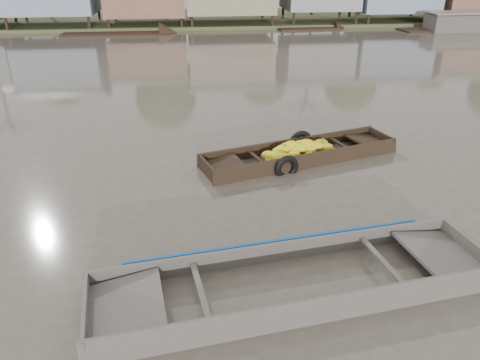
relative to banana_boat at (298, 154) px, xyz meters
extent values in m
plane|color=#4C463A|center=(-2.00, -3.34, -0.16)|extent=(120.00, 120.00, 0.00)
cube|color=#384723|center=(-2.00, 29.66, -0.16)|extent=(120.00, 12.00, 0.50)
cube|color=black|center=(0.07, 0.02, -0.24)|extent=(5.56, 2.60, 0.08)
cube|color=black|center=(-0.10, 0.60, -0.02)|extent=(5.42, 1.77, 0.52)
cube|color=black|center=(0.24, -0.55, -0.02)|extent=(5.42, 1.77, 0.52)
cube|color=black|center=(2.70, 0.82, -0.02)|extent=(0.41, 1.18, 0.49)
cube|color=black|center=(2.24, 0.68, 0.04)|extent=(1.22, 1.28, 0.19)
cube|color=black|center=(-2.56, -0.77, -0.02)|extent=(0.41, 1.18, 0.49)
cube|color=black|center=(-2.10, -0.63, 0.04)|extent=(1.22, 1.28, 0.19)
cube|color=black|center=(-1.19, -0.36, 0.08)|extent=(0.44, 1.15, 0.05)
cube|color=black|center=(1.33, 0.41, 0.08)|extent=(0.44, 1.15, 0.05)
ellipsoid|color=yellow|center=(0.17, -0.05, 0.19)|extent=(0.47, 0.38, 0.25)
ellipsoid|color=yellow|center=(-0.84, -0.12, 0.06)|extent=(0.48, 0.39, 0.25)
ellipsoid|color=yellow|center=(-0.28, 0.22, 0.16)|extent=(0.41, 0.34, 0.22)
ellipsoid|color=yellow|center=(-0.56, -0.10, 0.16)|extent=(0.45, 0.37, 0.24)
ellipsoid|color=yellow|center=(-0.18, 0.08, 0.16)|extent=(0.46, 0.38, 0.24)
ellipsoid|color=yellow|center=(-0.01, 0.13, 0.18)|extent=(0.49, 0.41, 0.26)
ellipsoid|color=yellow|center=(-0.49, -0.36, 0.08)|extent=(0.46, 0.38, 0.25)
ellipsoid|color=yellow|center=(-0.48, -0.44, 0.02)|extent=(0.50, 0.42, 0.27)
ellipsoid|color=yellow|center=(-0.43, -0.07, 0.18)|extent=(0.52, 0.43, 0.28)
ellipsoid|color=yellow|center=(-0.14, 0.22, 0.12)|extent=(0.42, 0.35, 0.22)
ellipsoid|color=yellow|center=(-0.67, -0.54, -0.03)|extent=(0.41, 0.34, 0.22)
ellipsoid|color=yellow|center=(0.22, 0.42, 0.08)|extent=(0.45, 0.37, 0.24)
ellipsoid|color=yellow|center=(-0.19, -0.33, 0.14)|extent=(0.40, 0.33, 0.21)
ellipsoid|color=yellow|center=(0.60, 0.47, 0.05)|extent=(0.45, 0.37, 0.24)
ellipsoid|color=yellow|center=(0.03, -0.15, 0.24)|extent=(0.49, 0.41, 0.26)
ellipsoid|color=yellow|center=(0.26, -0.26, 0.04)|extent=(0.42, 0.35, 0.22)
ellipsoid|color=yellow|center=(-0.14, 0.16, 0.15)|extent=(0.46, 0.38, 0.25)
ellipsoid|color=yellow|center=(0.07, 0.12, 0.25)|extent=(0.40, 0.33, 0.21)
ellipsoid|color=yellow|center=(0.24, 0.47, 0.07)|extent=(0.43, 0.36, 0.23)
ellipsoid|color=yellow|center=(0.55, 0.00, 0.21)|extent=(0.41, 0.34, 0.22)
ellipsoid|color=yellow|center=(0.83, 0.11, 0.11)|extent=(0.48, 0.39, 0.25)
ellipsoid|color=yellow|center=(0.77, 0.46, 0.10)|extent=(0.51, 0.42, 0.27)
ellipsoid|color=yellow|center=(0.23, 0.04, 0.27)|extent=(0.53, 0.44, 0.28)
ellipsoid|color=yellow|center=(-0.58, -0.37, 0.07)|extent=(0.52, 0.43, 0.28)
ellipsoid|color=yellow|center=(-0.80, -0.29, -0.01)|extent=(0.40, 0.33, 0.21)
ellipsoid|color=yellow|center=(0.43, 0.08, 0.19)|extent=(0.48, 0.39, 0.25)
ellipsoid|color=yellow|center=(-0.19, 0.00, 0.27)|extent=(0.49, 0.41, 0.26)
ellipsoid|color=yellow|center=(-0.11, -0.11, 0.19)|extent=(0.48, 0.40, 0.26)
ellipsoid|color=yellow|center=(0.29, -0.10, 0.14)|extent=(0.45, 0.37, 0.24)
ellipsoid|color=yellow|center=(-0.52, -0.46, 0.03)|extent=(0.51, 0.42, 0.27)
ellipsoid|color=yellow|center=(1.08, -0.03, 0.02)|extent=(0.43, 0.36, 0.23)
ellipsoid|color=yellow|center=(-0.72, -0.25, 0.08)|extent=(0.52, 0.43, 0.28)
cylinder|color=#3F6626|center=(-0.41, -0.12, 0.27)|extent=(0.04, 0.04, 0.18)
cylinder|color=#3F6626|center=(0.26, 0.08, 0.27)|extent=(0.04, 0.04, 0.18)
cylinder|color=#3F6626|center=(0.74, 0.23, 0.27)|extent=(0.04, 0.04, 0.18)
torus|color=black|center=(0.26, 0.79, 0.00)|extent=(0.80, 0.40, 0.78)
torus|color=black|center=(-0.49, -0.85, 0.00)|extent=(0.71, 0.37, 0.69)
cube|color=#46403B|center=(-1.26, -5.43, -0.24)|extent=(6.99, 2.43, 0.08)
cube|color=#46403B|center=(-1.38, -4.60, 0.00)|extent=(6.95, 1.15, 0.56)
cube|color=#46403B|center=(-1.14, -6.26, 0.00)|extent=(6.95, 1.15, 0.56)
cube|color=#46403B|center=(2.13, -4.95, 0.00)|extent=(0.30, 1.70, 0.53)
cube|color=#46403B|center=(1.54, -5.03, 0.07)|extent=(1.39, 1.63, 0.23)
cube|color=#46403B|center=(-4.65, -5.92, 0.00)|extent=(0.30, 1.70, 0.53)
cube|color=#46403B|center=(-4.06, -5.84, 0.07)|extent=(1.39, 1.63, 0.23)
cube|color=#46403B|center=(-2.88, -5.67, 0.11)|extent=(0.33, 1.64, 0.05)
cube|color=#46403B|center=(0.36, -5.20, 0.11)|extent=(0.33, 1.64, 0.05)
cube|color=#665E54|center=(-1.26, -5.43, -0.20)|extent=(5.35, 2.07, 0.02)
cube|color=navy|center=(-1.39, -4.55, 0.21)|extent=(5.61, 0.89, 0.14)
torus|color=olive|center=(1.56, -5.31, -0.18)|extent=(0.39, 0.39, 0.06)
torus|color=olive|center=(1.56, -5.31, -0.14)|extent=(0.32, 0.32, 0.06)
cube|color=black|center=(-7.94, 22.48, -0.21)|extent=(6.93, 1.54, 0.35)
cube|color=black|center=(6.07, 23.31, -0.21)|extent=(4.53, 1.43, 0.35)
cube|color=black|center=(16.81, 22.22, -0.21)|extent=(8.72, 2.88, 0.35)
cube|color=black|center=(17.00, 21.66, 0.39)|extent=(5.00, 2.00, 1.20)
camera|label=1|loc=(-2.92, -11.67, 5.06)|focal=35.00mm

